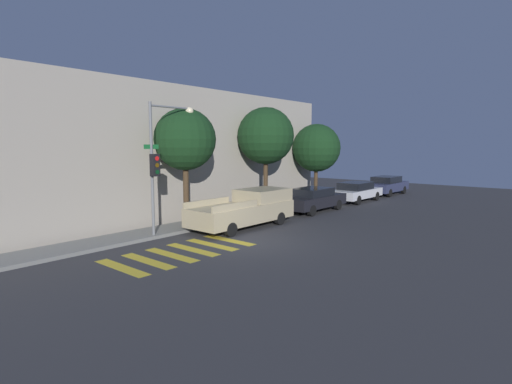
# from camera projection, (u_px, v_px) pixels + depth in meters

# --- Properties ---
(ground_plane) EXTENTS (60.00, 60.00, 0.00)m
(ground_plane) POSITION_uv_depth(u_px,v_px,m) (248.00, 242.00, 15.91)
(ground_plane) COLOR #333335
(sidewalk) EXTENTS (26.00, 1.80, 0.14)m
(sidewalk) POSITION_uv_depth(u_px,v_px,m) (182.00, 227.00, 18.54)
(sidewalk) COLOR slate
(sidewalk) RESTS_ON ground
(building_row) EXTENTS (26.00, 6.00, 6.82)m
(building_row) POSITION_uv_depth(u_px,v_px,m) (128.00, 154.00, 20.93)
(building_row) COLOR #A89E8E
(building_row) RESTS_ON ground
(crosswalk) EXTENTS (5.30, 2.60, 0.00)m
(crosswalk) POSITION_uv_depth(u_px,v_px,m) (182.00, 252.00, 14.41)
(crosswalk) COLOR gold
(crosswalk) RESTS_ON ground
(traffic_light_pole) EXTENTS (2.57, 0.56, 5.59)m
(traffic_light_pole) POSITION_uv_depth(u_px,v_px,m) (162.00, 152.00, 16.52)
(traffic_light_pole) COLOR slate
(traffic_light_pole) RESTS_ON ground
(pickup_truck) EXTENTS (5.54, 2.05, 1.71)m
(pickup_truck) POSITION_uv_depth(u_px,v_px,m) (247.00, 209.00, 18.90)
(pickup_truck) COLOR tan
(pickup_truck) RESTS_ON ground
(sedan_near_corner) EXTENTS (4.67, 1.87, 1.38)m
(sedan_near_corner) POSITION_uv_depth(u_px,v_px,m) (313.00, 199.00, 23.33)
(sedan_near_corner) COLOR black
(sedan_near_corner) RESTS_ON ground
(sedan_middle) EXTENTS (4.60, 1.88, 1.35)m
(sedan_middle) POSITION_uv_depth(u_px,v_px,m) (356.00, 191.00, 27.49)
(sedan_middle) COLOR silver
(sedan_middle) RESTS_ON ground
(sedan_far_end) EXTENTS (4.65, 1.85, 1.44)m
(sedan_far_end) POSITION_uv_depth(u_px,v_px,m) (387.00, 185.00, 31.48)
(sedan_far_end) COLOR #2D3351
(sedan_far_end) RESTS_ON ground
(tree_near_corner) EXTENTS (2.84, 2.84, 5.54)m
(tree_near_corner) POSITION_uv_depth(u_px,v_px,m) (185.00, 140.00, 18.27)
(tree_near_corner) COLOR #42301E
(tree_near_corner) RESTS_ON ground
(tree_midblock) EXTENTS (3.23, 3.23, 6.01)m
(tree_midblock) POSITION_uv_depth(u_px,v_px,m) (266.00, 136.00, 22.68)
(tree_midblock) COLOR #42301E
(tree_midblock) RESTS_ON ground
(tree_far_end) EXTENTS (3.22, 3.22, 5.30)m
(tree_far_end) POSITION_uv_depth(u_px,v_px,m) (316.00, 148.00, 26.87)
(tree_far_end) COLOR #42301E
(tree_far_end) RESTS_ON ground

